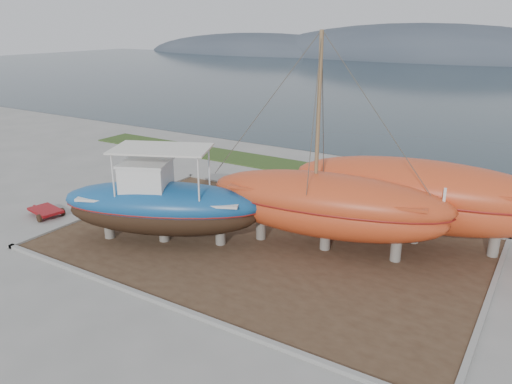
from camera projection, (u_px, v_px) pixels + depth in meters
The scene contains 10 objects.
ground at pixel (210, 283), 18.73m from camera, with size 140.00×140.00×0.00m, color gray.
dirt_patch at pixel (264, 244), 21.93m from camera, with size 18.00×12.00×0.06m, color #422D1E.
curb_frame at pixel (264, 243), 21.92m from camera, with size 18.60×12.60×0.15m, color gray, non-canonical shape.
grass_strip at pixel (359, 178), 31.16m from camera, with size 44.00×3.00×0.08m, color #284219.
sea at pixel (491, 87), 74.91m from camera, with size 260.00×100.00×0.04m, color #192A33, non-canonical shape.
blue_caique at pixel (162, 196), 21.51m from camera, with size 8.83×2.76×4.25m, color #16518E, non-canonical shape.
white_dinghy at pixel (151, 190), 26.94m from camera, with size 3.92×1.47×1.18m, color white, non-canonical shape.
orange_sailboat at pixel (330, 147), 19.93m from camera, with size 10.18×3.00×8.95m, color #BF411D, non-canonical shape.
orange_bare_hull at pixel (418, 204), 21.45m from camera, with size 11.04×3.31×3.62m, color #BF411D, non-canonical shape.
red_trailer at pixel (46, 212), 25.09m from camera, with size 2.64×1.32×0.37m, color maroon, non-canonical shape.
Camera 1 is at (10.28, -13.17, 9.30)m, focal length 35.00 mm.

